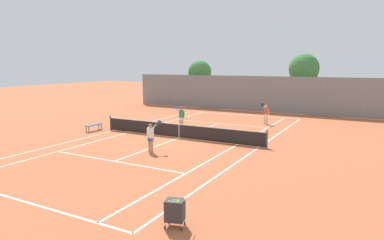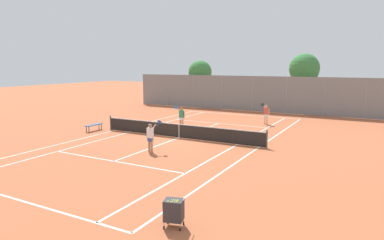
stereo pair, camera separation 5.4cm
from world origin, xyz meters
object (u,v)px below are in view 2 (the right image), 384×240
at_px(player_near_side, 151,136).
at_px(tree_behind_right, 305,70).
at_px(player_far_left, 181,116).
at_px(tree_behind_left, 200,73).
at_px(courtside_bench, 94,125).
at_px(loose_tennis_ball_0, 234,118).
at_px(tennis_net, 179,130).
at_px(ball_cart, 174,210).
at_px(loose_tennis_ball_1, 200,115).
at_px(player_far_right, 266,113).

distance_m(player_near_side, tree_behind_right, 21.72).
relative_size(player_far_left, tree_behind_left, 0.33).
xyz_separation_m(player_far_left, tree_behind_right, (6.42, 13.88, 3.39)).
xyz_separation_m(player_far_left, courtside_bench, (-5.09, -4.05, -0.52)).
xyz_separation_m(player_far_left, loose_tennis_ball_0, (1.72, 6.49, -0.89)).
bearing_deg(tennis_net, courtside_bench, -172.48).
distance_m(ball_cart, player_near_side, 9.07).
distance_m(courtside_bench, tree_behind_left, 17.83).
relative_size(loose_tennis_ball_1, tree_behind_right, 0.01).
distance_m(tennis_net, ball_cart, 12.68).
height_order(tennis_net, ball_cart, tennis_net).
height_order(courtside_bench, tree_behind_right, tree_behind_right).
xyz_separation_m(tennis_net, player_near_side, (0.55, -4.01, 0.42)).
bearing_deg(loose_tennis_ball_1, ball_cart, -64.62).
bearing_deg(tree_behind_right, player_far_right, -97.41).
xyz_separation_m(tennis_net, tree_behind_right, (4.75, 17.03, 3.81)).
xyz_separation_m(player_near_side, tree_behind_left, (-7.57, 20.60, 2.97)).
relative_size(tree_behind_left, tree_behind_right, 0.89).
distance_m(tennis_net, player_near_side, 4.06).
height_order(player_far_right, tree_behind_right, tree_behind_right).
height_order(player_far_right, courtside_bench, player_far_right).
bearing_deg(player_far_right, player_near_side, -104.22).
height_order(tennis_net, courtside_bench, tennis_net).
xyz_separation_m(tennis_net, loose_tennis_ball_0, (0.05, 9.64, -0.48)).
xyz_separation_m(player_near_side, loose_tennis_ball_0, (-0.51, 13.65, -0.89)).
bearing_deg(loose_tennis_ball_0, player_far_right, -26.93).
bearing_deg(player_far_left, ball_cart, -60.41).
bearing_deg(player_far_right, tree_behind_left, 140.44).
bearing_deg(courtside_bench, player_far_left, 38.46).
bearing_deg(tennis_net, tree_behind_left, 112.92).
distance_m(loose_tennis_ball_0, tree_behind_left, 10.63).
bearing_deg(tennis_net, loose_tennis_ball_1, 109.56).
relative_size(player_near_side, tree_behind_right, 0.30).
height_order(ball_cart, player_far_left, player_far_left).
relative_size(ball_cart, loose_tennis_ball_0, 14.58).
bearing_deg(tree_behind_left, loose_tennis_ball_0, -44.55).
height_order(player_far_left, player_far_right, same).
xyz_separation_m(loose_tennis_ball_1, courtside_bench, (-3.34, -10.54, 0.38)).
relative_size(loose_tennis_ball_0, tree_behind_right, 0.01).
xyz_separation_m(tennis_net, player_far_right, (3.56, 7.86, 0.42)).
distance_m(player_far_right, loose_tennis_ball_0, 4.04).
bearing_deg(tree_behind_left, player_far_left, -68.31).
bearing_deg(tree_behind_right, courtside_bench, -122.71).
height_order(loose_tennis_ball_0, tree_behind_left, tree_behind_left).
height_order(ball_cart, tree_behind_left, tree_behind_left).
height_order(player_far_left, tree_behind_right, tree_behind_right).
height_order(tennis_net, loose_tennis_ball_0, tennis_net).
xyz_separation_m(ball_cart, tree_behind_left, (-13.37, 27.56, 3.37)).
height_order(player_far_left, tree_behind_left, tree_behind_left).
bearing_deg(ball_cart, tree_behind_right, 93.27).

